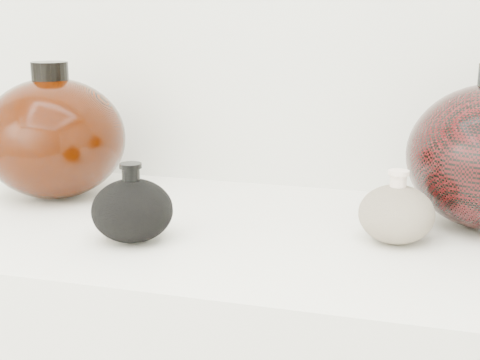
# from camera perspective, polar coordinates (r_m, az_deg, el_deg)

# --- Properties ---
(black_gourd_vase) EXTENTS (0.12, 0.12, 0.11)m
(black_gourd_vase) POSITION_cam_1_polar(r_m,az_deg,el_deg) (0.90, -9.17, -2.52)
(black_gourd_vase) COLOR black
(black_gourd_vase) RESTS_ON display_counter
(cream_gourd_vase) EXTENTS (0.12, 0.12, 0.10)m
(cream_gourd_vase) POSITION_cam_1_polar(r_m,az_deg,el_deg) (0.91, 13.20, -2.80)
(cream_gourd_vase) COLOR #BFB695
(cream_gourd_vase) RESTS_ON display_counter
(left_round_pot) EXTENTS (0.31, 0.31, 0.22)m
(left_round_pot) POSITION_cam_1_polar(r_m,az_deg,el_deg) (1.14, -15.57, 3.51)
(left_round_pot) COLOR black
(left_round_pot) RESTS_ON display_counter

